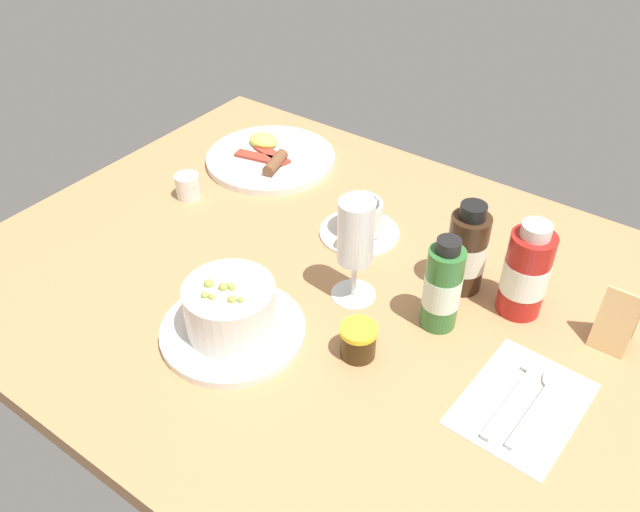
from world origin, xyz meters
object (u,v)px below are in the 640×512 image
wine_glass (356,237)px  creamer_jug (188,186)px  sauce_bottle_brown (466,251)px  sauce_bottle_green (442,287)px  menu_card (618,318)px  porridge_bowl (231,313)px  cutlery_setting (524,401)px  coffee_cup (360,221)px  jam_jar (358,341)px  sauce_bottle_red (526,273)px  breakfast_plate (270,157)px

wine_glass → creamer_jug: bearing=172.9°
sauce_bottle_brown → sauce_bottle_green: (0.95, -9.35, 0.10)cm
menu_card → porridge_bowl: bearing=-145.7°
cutlery_setting → menu_card: 18.35cm
porridge_bowl → sauce_bottle_brown: 35.27cm
creamer_jug → sauce_bottle_green: 52.07cm
sauce_bottle_brown → menu_card: size_ratio=1.63×
coffee_cup → jam_jar: 27.33cm
porridge_bowl → wine_glass: (9.12, 16.68, 6.71)cm
wine_glass → sauce_bottle_green: wine_glass is taller
sauce_bottle_red → sauce_bottle_green: (-8.10, -9.47, -0.16)cm
cutlery_setting → wine_glass: wine_glass is taller
sauce_bottle_brown → jam_jar: bearing=-103.2°
creamer_jug → breakfast_plate: bearing=77.8°
porridge_bowl → sauce_bottle_green: 29.11cm
cutlery_setting → sauce_bottle_brown: sauce_bottle_brown is taller
creamer_jug → sauce_bottle_brown: bearing=7.4°
wine_glass → sauce_bottle_green: bearing=9.0°
creamer_jug → jam_jar: creamer_jug is taller
jam_jar → sauce_bottle_green: (5.89, 11.71, 4.21)cm
wine_glass → jam_jar: size_ratio=3.29×
sauce_bottle_green → breakfast_plate: bearing=156.2°
wine_glass → menu_card: bearing=20.5°
wine_glass → sauce_bottle_red: 24.36cm
coffee_cup → jam_jar: coffee_cup is taller
coffee_cup → sauce_bottle_red: size_ratio=0.89×
breakfast_plate → menu_card: (68.90, -10.41, 3.54)cm
porridge_bowl → creamer_jug: bearing=144.1°
creamer_jug → wine_glass: size_ratio=0.32×
wine_glass → breakfast_plate: 42.95cm
breakfast_plate → menu_card: menu_card is taller
coffee_cup → sauce_bottle_red: bearing=-3.6°
coffee_cup → creamer_jug: bearing=-164.7°
breakfast_plate → menu_card: bearing=-8.6°
creamer_jug → sauce_bottle_green: size_ratio=0.36×
jam_jar → breakfast_plate: (-41.95, 32.77, -1.56)cm
creamer_jug → menu_card: menu_card is taller
sauce_bottle_brown → menu_card: (22.01, 1.30, -2.12)cm
sauce_bottle_red → menu_card: size_ratio=1.67×
porridge_bowl → jam_jar: 17.76cm
sauce_bottle_brown → breakfast_plate: size_ratio=0.59×
creamer_jug → jam_jar: 48.15cm
porridge_bowl → breakfast_plate: 47.50cm
jam_jar → cutlery_setting: bearing=13.9°
porridge_bowl → sauce_bottle_red: (30.22, 28.21, 2.81)cm
cutlery_setting → coffee_cup: bearing=154.1°
wine_glass → sauce_bottle_green: size_ratio=1.13×
wine_glass → jam_jar: bearing=-53.6°
breakfast_plate → sauce_bottle_red: bearing=-11.7°
creamer_jug → sauce_bottle_red: size_ratio=0.35×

